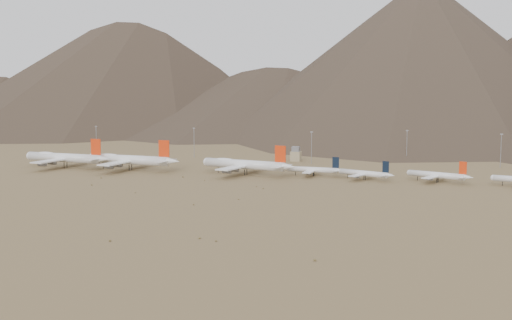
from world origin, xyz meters
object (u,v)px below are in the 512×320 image
(widebody_centre, at_px, (129,160))
(widebody_east, at_px, (245,164))
(widebody_west, at_px, (64,158))
(narrowbody_b, at_px, (365,173))
(control_tower, at_px, (296,155))
(narrowbody_a, at_px, (314,170))

(widebody_centre, bearing_deg, widebody_east, 6.18)
(widebody_west, xyz_separation_m, narrowbody_b, (225.21, 1.52, -3.48))
(control_tower, bearing_deg, narrowbody_b, -53.46)
(narrowbody_a, xyz_separation_m, narrowbody_b, (35.71, -8.16, -0.08))
(widebody_east, height_order, control_tower, widebody_east)
(widebody_centre, height_order, narrowbody_a, widebody_centre)
(control_tower, bearing_deg, widebody_east, -99.13)
(widebody_west, height_order, widebody_east, widebody_west)
(widebody_east, height_order, narrowbody_a, widebody_east)
(widebody_east, height_order, narrowbody_b, widebody_east)
(widebody_centre, xyz_separation_m, widebody_east, (88.33, 0.86, -0.48))
(widebody_west, relative_size, control_tower, 6.40)
(widebody_west, distance_m, widebody_centre, 53.80)
(widebody_east, bearing_deg, narrowbody_a, 21.57)
(narrowbody_a, distance_m, narrowbody_b, 36.63)
(widebody_west, bearing_deg, control_tower, 36.96)
(narrowbody_a, distance_m, control_tower, 90.16)
(widebody_east, bearing_deg, control_tower, 93.04)
(narrowbody_b, xyz_separation_m, control_tower, (-68.32, 92.21, 0.92))
(narrowbody_a, bearing_deg, widebody_east, -168.03)
(widebody_centre, relative_size, narrowbody_a, 1.86)
(narrowbody_b, bearing_deg, control_tower, 147.94)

